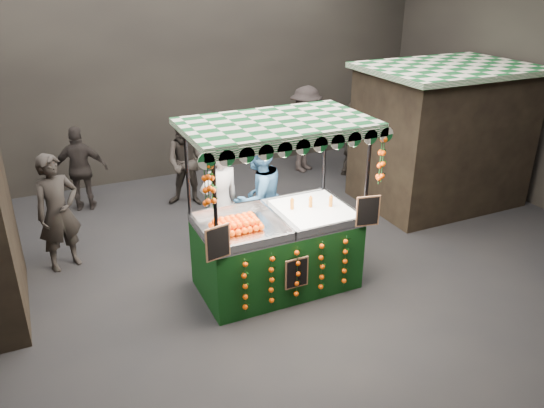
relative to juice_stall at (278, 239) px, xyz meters
name	(u,v)px	position (x,y,z in m)	size (l,w,h in m)	color
ground	(259,289)	(-0.29, 0.03, -0.75)	(12.00, 12.00, 0.00)	black
market_hall	(256,44)	(-0.29, 0.03, 2.63)	(12.10, 10.10, 5.05)	black
neighbour_stall_right	(441,135)	(4.11, 1.53, 0.56)	(3.00, 2.20, 2.60)	black
juice_stall	(278,239)	(0.00, 0.00, 0.00)	(2.51, 1.48, 2.43)	black
vendor_grey	(220,204)	(-0.45, 1.10, 0.18)	(0.77, 0.60, 1.86)	gray
vendor_blue	(258,198)	(0.14, 1.02, 0.20)	(1.12, 1.00, 1.90)	#26507C
shopper_0	(58,213)	(-2.71, 1.87, 0.15)	(0.76, 0.63, 1.80)	black
shopper_1	(187,162)	(-0.31, 3.33, 0.10)	(1.03, 0.96, 1.70)	black
shopper_2	(81,169)	(-2.16, 3.93, 0.05)	(1.01, 0.61, 1.60)	black
shopper_3	(306,129)	(2.58, 4.04, 0.19)	(1.41, 1.19, 1.89)	#2B2423
shopper_5	(356,139)	(3.38, 3.27, 0.09)	(0.93, 1.65, 1.69)	#2E2925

